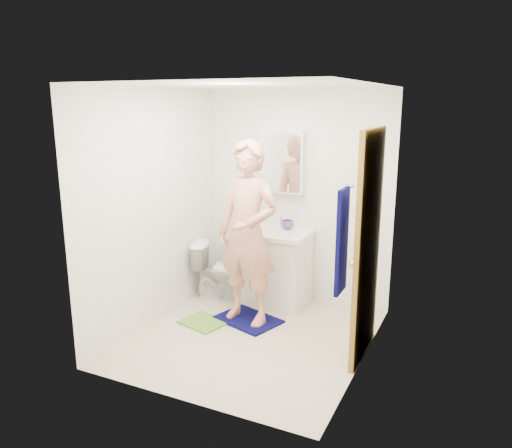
{
  "coord_description": "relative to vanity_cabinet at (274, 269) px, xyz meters",
  "views": [
    {
      "loc": [
        1.98,
        -4.06,
        2.26
      ],
      "look_at": [
        -0.07,
        0.25,
        1.09
      ],
      "focal_mm": 35.0,
      "sensor_mm": 36.0,
      "label": 1
    }
  ],
  "objects": [
    {
      "name": "towel_hook",
      "position": [
        1.22,
        -1.48,
        1.27
      ],
      "size": [
        0.06,
        0.02,
        0.02
      ],
      "primitive_type": "cylinder",
      "rotation": [
        0.0,
        1.57,
        0.0
      ],
      "color": "silver",
      "rests_on": "wall_right"
    },
    {
      "name": "wall_right",
      "position": [
        1.26,
        -0.91,
        0.8
      ],
      "size": [
        0.02,
        2.4,
        2.4
      ],
      "primitive_type": "cube",
      "color": "white",
      "rests_on": "ground"
    },
    {
      "name": "toilet",
      "position": [
        -0.61,
        -0.14,
        -0.06
      ],
      "size": [
        0.75,
        0.56,
        0.68
      ],
      "primitive_type": "imported",
      "rotation": [
        0.0,
        0.0,
        1.88
      ],
      "color": "white",
      "rests_on": "floor"
    },
    {
      "name": "vanity_cabinet",
      "position": [
        0.0,
        0.0,
        0.0
      ],
      "size": [
        0.75,
        0.55,
        0.8
      ],
      "primitive_type": "cube",
      "color": "white",
      "rests_on": "floor"
    },
    {
      "name": "faucet",
      "position": [
        0.0,
        0.18,
        0.51
      ],
      "size": [
        0.03,
        0.03,
        0.12
      ],
      "primitive_type": "cylinder",
      "color": "silver",
      "rests_on": "countertop"
    },
    {
      "name": "ceiling",
      "position": [
        0.15,
        -0.91,
        2.01
      ],
      "size": [
        2.2,
        2.4,
        0.02
      ],
      "primitive_type": "cube",
      "color": "white",
      "rests_on": "ground"
    },
    {
      "name": "wall_back",
      "position": [
        0.15,
        0.3,
        0.8
      ],
      "size": [
        2.2,
        0.02,
        2.4
      ],
      "primitive_type": "cube",
      "color": "white",
      "rests_on": "ground"
    },
    {
      "name": "sink_basin",
      "position": [
        0.0,
        0.0,
        0.44
      ],
      "size": [
        0.4,
        0.4,
        0.03
      ],
      "primitive_type": "cylinder",
      "color": "white",
      "rests_on": "countertop"
    },
    {
      "name": "toothbrush_cup",
      "position": [
        0.1,
        0.13,
        0.5
      ],
      "size": [
        0.14,
        0.14,
        0.11
      ],
      "primitive_type": "imported",
      "rotation": [
        0.0,
        0.0,
        -0.05
      ],
      "color": "#624291",
      "rests_on": "countertop"
    },
    {
      "name": "soap_dispenser",
      "position": [
        -0.24,
        -0.09,
        0.54
      ],
      "size": [
        0.1,
        0.1,
        0.18
      ],
      "primitive_type": "imported",
      "rotation": [
        0.0,
        0.0,
        -0.29
      ],
      "color": "#CE6077",
      "rests_on": "countertop"
    },
    {
      "name": "medicine_cabinet",
      "position": [
        0.0,
        0.22,
        1.2
      ],
      "size": [
        0.5,
        0.12,
        0.7
      ],
      "primitive_type": "cube",
      "color": "white",
      "rests_on": "wall_back"
    },
    {
      "name": "floor",
      "position": [
        0.15,
        -0.91,
        -0.41
      ],
      "size": [
        2.2,
        2.4,
        0.02
      ],
      "primitive_type": "cube",
      "color": "beige",
      "rests_on": "ground"
    },
    {
      "name": "door",
      "position": [
        1.22,
        -0.76,
        0.62
      ],
      "size": [
        0.05,
        0.8,
        2.05
      ],
      "primitive_type": "cube",
      "color": "#A97B2E",
      "rests_on": "ground"
    },
    {
      "name": "towel",
      "position": [
        1.18,
        -1.48,
        0.85
      ],
      "size": [
        0.03,
        0.24,
        0.8
      ],
      "primitive_type": "cube",
      "color": "#070742",
      "rests_on": "wall_right"
    },
    {
      "name": "man",
      "position": [
        -0.04,
        -0.61,
        0.56
      ],
      "size": [
        0.75,
        0.55,
        1.88
      ],
      "primitive_type": "imported",
      "rotation": [
        0.0,
        0.0,
        -0.15
      ],
      "color": "tan",
      "rests_on": "bath_mat"
    },
    {
      "name": "door_knob",
      "position": [
        1.18,
        -1.08,
        0.55
      ],
      "size": [
        0.07,
        0.07,
        0.07
      ],
      "primitive_type": "sphere",
      "color": "gold",
      "rests_on": "door"
    },
    {
      "name": "mirror_panel",
      "position": [
        0.0,
        0.16,
        1.2
      ],
      "size": [
        0.46,
        0.01,
        0.66
      ],
      "primitive_type": "cube",
      "color": "white",
      "rests_on": "wall_back"
    },
    {
      "name": "bath_mat",
      "position": [
        -0.04,
        -0.59,
        -0.39
      ],
      "size": [
        0.76,
        0.64,
        0.02
      ],
      "primitive_type": "cube",
      "rotation": [
        0.0,
        0.0,
        -0.31
      ],
      "color": "#070742",
      "rests_on": "floor"
    },
    {
      "name": "green_rug",
      "position": [
        -0.44,
        -0.85,
        -0.39
      ],
      "size": [
        0.52,
        0.47,
        0.02
      ],
      "primitive_type": "cube",
      "rotation": [
        0.0,
        0.0,
        -0.26
      ],
      "color": "#67AA38",
      "rests_on": "floor"
    },
    {
      "name": "wall_front",
      "position": [
        0.15,
        -2.12,
        0.8
      ],
      "size": [
        2.2,
        0.02,
        2.4
      ],
      "primitive_type": "cube",
      "color": "white",
      "rests_on": "ground"
    },
    {
      "name": "countertop",
      "position": [
        0.0,
        0.0,
        0.43
      ],
      "size": [
        0.79,
        0.59,
        0.05
      ],
      "primitive_type": "cube",
      "color": "white",
      "rests_on": "vanity_cabinet"
    },
    {
      "name": "wall_left",
      "position": [
        -0.96,
        -0.91,
        0.8
      ],
      "size": [
        0.02,
        2.4,
        2.4
      ],
      "primitive_type": "cube",
      "color": "white",
      "rests_on": "ground"
    }
  ]
}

